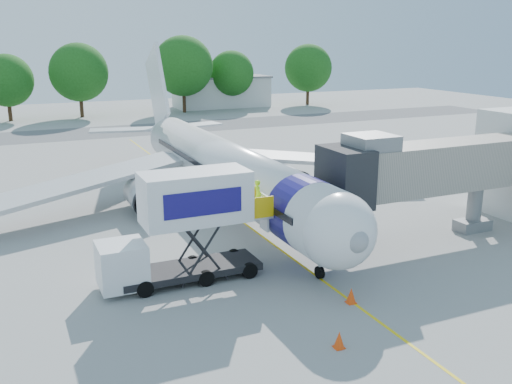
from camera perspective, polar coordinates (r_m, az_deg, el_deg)
name	(u,v)px	position (r m, az deg, el deg)	size (l,w,h in m)	color
ground	(245,224)	(37.06, -1.09, -3.21)	(160.00, 160.00, 0.00)	#989895
guidance_line	(245,224)	(37.06, -1.09, -3.20)	(0.15, 70.00, 0.01)	yellow
taxiway_strip	(118,131)	(76.53, -13.61, 5.94)	(120.00, 10.00, 0.01)	#59595B
aircraft	(222,167)	(39.96, -3.43, 2.51)	(34.17, 37.73, 11.35)	white
jet_bridge	(420,169)	(34.21, 16.06, 2.19)	(13.90, 3.20, 6.60)	#A99E90
catering_hiloader	(183,228)	(27.91, -7.33, -3.59)	(8.50, 2.44, 5.50)	black
ground_tug	(466,325)	(24.52, 20.25, -12.41)	(3.48, 2.00, 1.34)	white
safety_cone_a	(351,296)	(26.64, 9.49, -10.20)	(0.46, 0.46, 0.73)	#F2430C
safety_cone_b	(339,340)	(23.07, 8.31, -14.44)	(0.44, 0.44, 0.70)	#F2430C
outbuilding_right	(222,91)	(101.32, -3.47, 10.00)	(16.40, 7.40, 5.30)	silver
tree_c	(6,80)	(90.38, -23.69, 10.18)	(7.52, 7.52, 9.59)	#382314
tree_d	(79,72)	(91.16, -17.30, 11.36)	(8.70, 8.70, 11.09)	#382314
tree_e	(183,66)	(93.67, -7.31, 12.39)	(9.54, 9.54, 12.17)	#382314
tree_f	(231,73)	(98.80, -2.47, 11.77)	(7.63, 7.63, 9.72)	#382314
tree_g	(308,68)	(104.77, 5.24, 12.25)	(8.42, 8.42, 10.74)	#382314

